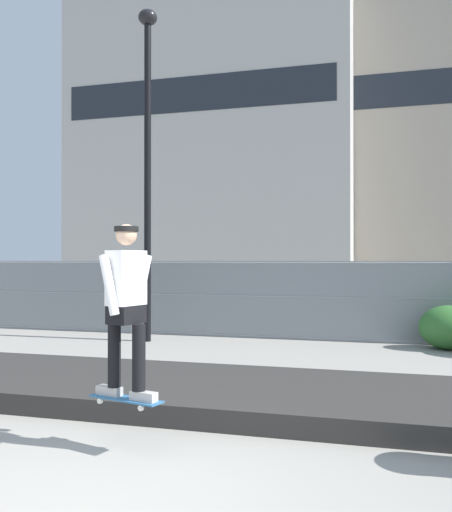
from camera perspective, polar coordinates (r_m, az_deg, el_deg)
name	(u,v)px	position (r m, az deg, el deg)	size (l,w,h in m)	color
ground_plane	(69,510)	(4.71, -15.93, -23.96)	(120.00, 120.00, 0.00)	#9E998E
gravel_berm	(204,391)	(7.56, -2.29, -13.81)	(15.04, 2.53, 0.26)	#33302D
skateboard	(126,399)	(5.69, -10.30, -14.37)	(0.82, 0.40, 0.07)	#2D608C
skater	(126,299)	(5.53, -10.28, -4.44)	(0.72, 0.62, 1.71)	#B2ADA8
chain_fence	(280,300)	(13.13, 5.63, -4.53)	(23.03, 0.06, 1.85)	gray
street_lamp	(148,138)	(13.14, -8.11, 12.00)	(0.44, 0.44, 7.68)	black
parked_car_near	(118,292)	(18.11, -11.07, -3.68)	(4.50, 2.15, 1.66)	silver
library_building	(223,151)	(46.43, -0.27, 10.85)	(21.24, 14.57, 21.85)	#B2AFA8
shrub_left	(449,327)	(12.51, 22.04, -6.87)	(1.20, 0.98, 0.93)	#336B2D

